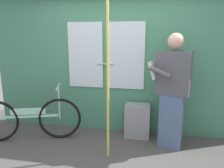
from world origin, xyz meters
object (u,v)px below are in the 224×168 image
object	(u,v)px
trash_bin_by_wall	(137,121)
handrail_pole	(108,77)
bicycle_near_door	(28,118)
passenger_reading_newspaper	(172,90)

from	to	relation	value
trash_bin_by_wall	handrail_pole	bearing A→B (deg)	-117.38
bicycle_near_door	handrail_pole	bearing A→B (deg)	-27.48
trash_bin_by_wall	handrail_pole	world-z (taller)	handrail_pole
bicycle_near_door	passenger_reading_newspaper	bearing A→B (deg)	-12.59
bicycle_near_door	trash_bin_by_wall	size ratio (longest dim) A/B	2.86
passenger_reading_newspaper	trash_bin_by_wall	bearing A→B (deg)	-9.23
passenger_reading_newspaper	handrail_pole	distance (m)	0.99
bicycle_near_door	passenger_reading_newspaper	xyz separation A→B (m)	(2.21, 0.19, 0.54)
passenger_reading_newspaper	trash_bin_by_wall	xyz separation A→B (m)	(-0.50, 0.26, -0.62)
bicycle_near_door	trash_bin_by_wall	xyz separation A→B (m)	(1.71, 0.45, -0.09)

